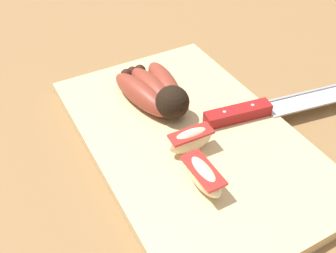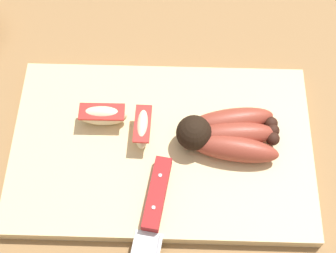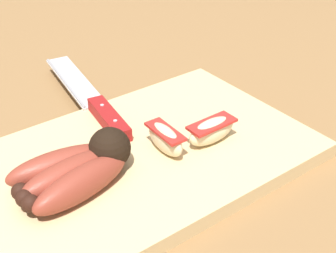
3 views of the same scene
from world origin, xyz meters
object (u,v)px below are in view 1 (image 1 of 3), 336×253
(banana_bunch, at_px, (156,91))
(chefs_knife, at_px, (267,108))
(apple_wedge_middle, at_px, (203,175))
(apple_wedge_near, at_px, (191,140))

(banana_bunch, distance_m, chefs_knife, 0.17)
(apple_wedge_middle, bearing_deg, banana_bunch, -8.81)
(apple_wedge_middle, bearing_deg, apple_wedge_near, -17.95)
(banana_bunch, height_order, apple_wedge_middle, banana_bunch)
(banana_bunch, xyz_separation_m, apple_wedge_middle, (-0.17, 0.03, -0.00))
(apple_wedge_near, bearing_deg, banana_bunch, -3.97)
(apple_wedge_near, bearing_deg, chefs_knife, -83.52)
(banana_bunch, bearing_deg, apple_wedge_near, 176.03)
(apple_wedge_near, relative_size, apple_wedge_middle, 0.92)
(chefs_knife, xyz_separation_m, apple_wedge_middle, (-0.07, 0.16, 0.01))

